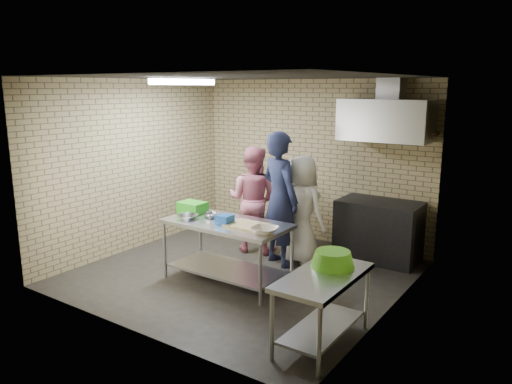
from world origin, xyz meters
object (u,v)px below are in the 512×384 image
(prep_table, at_px, (227,252))
(blue_tub, at_px, (225,220))
(man_navy, at_px, (280,199))
(woman_white, at_px, (301,210))
(green_basin, at_px, (333,259))
(stove, at_px, (378,230))
(bottle_red, at_px, (393,124))
(green_crate, at_px, (192,207))
(woman_pink, at_px, (253,199))
(side_counter, at_px, (322,310))

(prep_table, relative_size, blue_tub, 9.00)
(man_navy, xyz_separation_m, woman_white, (0.22, 0.25, -0.18))
(man_navy, bearing_deg, green_basin, 158.93)
(woman_white, bearing_deg, stove, -128.40)
(bottle_red, bearing_deg, green_crate, -134.62)
(blue_tub, bearing_deg, stove, 58.39)
(prep_table, bearing_deg, green_basin, -15.74)
(man_navy, distance_m, woman_white, 0.38)
(green_basin, xyz_separation_m, woman_pink, (-2.23, 1.76, 0.00))
(stove, distance_m, green_crate, 2.81)
(blue_tub, bearing_deg, man_navy, 81.86)
(green_crate, distance_m, blue_tub, 0.78)
(stove, distance_m, woman_pink, 1.99)
(side_counter, distance_m, green_crate, 2.69)
(green_crate, bearing_deg, bottle_red, 45.38)
(green_basin, height_order, woman_white, woman_white)
(man_navy, bearing_deg, woman_pink, 1.34)
(blue_tub, bearing_deg, green_basin, -13.06)
(green_crate, bearing_deg, prep_table, -9.73)
(green_basin, relative_size, bottle_red, 2.56)
(prep_table, distance_m, green_crate, 0.86)
(blue_tub, relative_size, woman_white, 0.12)
(side_counter, distance_m, stove, 2.79)
(side_counter, bearing_deg, green_crate, 160.77)
(green_crate, relative_size, bottle_red, 2.06)
(blue_tub, relative_size, man_navy, 0.09)
(woman_white, bearing_deg, side_counter, 136.62)
(prep_table, xyz_separation_m, side_counter, (1.79, -0.75, -0.04))
(woman_pink, height_order, woman_white, woman_pink)
(green_crate, relative_size, blue_tub, 2.00)
(green_basin, height_order, man_navy, man_navy)
(prep_table, relative_size, side_counter, 1.39)
(side_counter, height_order, green_basin, green_basin)
(stove, bearing_deg, woman_white, -140.62)
(side_counter, height_order, man_navy, man_navy)
(prep_table, bearing_deg, bottle_red, 58.13)
(stove, xyz_separation_m, bottle_red, (0.05, 0.24, 1.58))
(stove, distance_m, green_basin, 2.57)
(prep_table, relative_size, green_basin, 3.64)
(prep_table, relative_size, bottle_red, 9.29)
(prep_table, distance_m, side_counter, 1.94)
(woman_white, bearing_deg, bottle_red, -122.03)
(side_counter, bearing_deg, bottle_red, 97.62)
(woman_pink, bearing_deg, stove, -170.59)
(side_counter, bearing_deg, blue_tub, 159.56)
(woman_pink, distance_m, woman_white, 0.88)
(blue_tub, distance_m, man_navy, 1.11)
(stove, height_order, blue_tub, blue_tub)
(prep_table, distance_m, stove, 2.41)
(side_counter, height_order, blue_tub, blue_tub)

